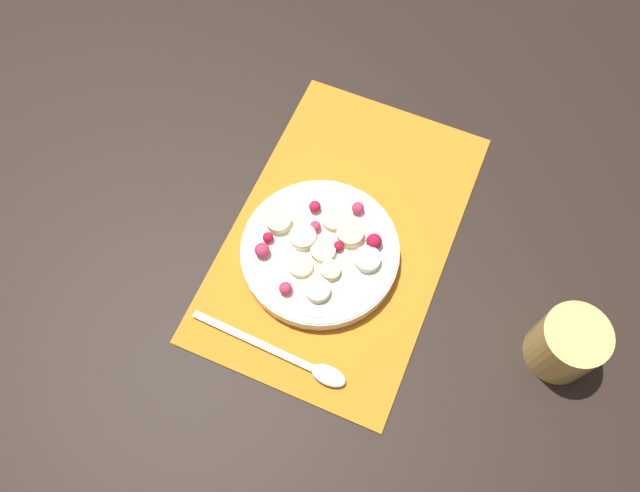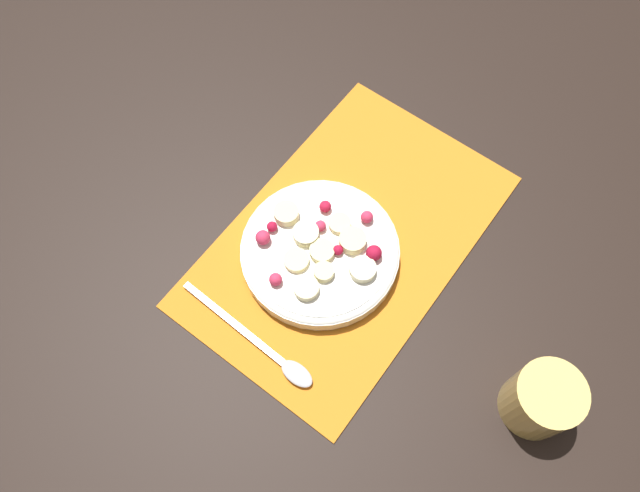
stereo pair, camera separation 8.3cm
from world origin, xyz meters
name	(u,v)px [view 1 (the left image)]	position (x,y,z in m)	size (l,w,h in m)	color
ground_plane	(342,235)	(0.00, 0.00, 0.00)	(3.00, 3.00, 0.00)	black
placemat	(342,234)	(0.00, 0.00, 0.00)	(0.47, 0.29, 0.01)	orange
fruit_bowl	(320,251)	(0.04, -0.02, 0.02)	(0.22, 0.22, 0.04)	silver
spoon	(298,361)	(0.19, 0.02, 0.01)	(0.03, 0.22, 0.01)	silver
drinking_glass	(566,344)	(0.05, 0.32, 0.04)	(0.08, 0.08, 0.09)	#F4CC66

